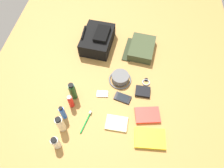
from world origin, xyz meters
TOP-DOWN VIEW (x-y plane):
  - ground_plane at (0.00, 0.00)m, footprint 2.64×2.02m
  - backpack at (0.42, 0.18)m, footprint 0.36×0.27m
  - toiletry_pouch at (0.39, -0.20)m, footprint 0.30×0.28m
  - bucket_hat at (0.07, -0.06)m, footprint 0.18×0.18m
  - toothpaste_tube at (-0.49, 0.29)m, footprint 0.05×0.05m
  - lotion_bottle at (-0.37, 0.29)m, footprint 0.05×0.05m
  - deodorant_spray at (-0.29, 0.30)m, footprint 0.03×0.03m
  - sunscreen_spray at (-0.20, 0.27)m, footprint 0.04×0.04m
  - shampoo_bottle at (-0.12, 0.27)m, footprint 0.05×0.05m
  - paperback_novel at (-0.37, -0.30)m, footprint 0.15×0.21m
  - travel_guidebook at (-0.21, -0.28)m, footprint 0.15×0.19m
  - cell_phone at (-0.09, -0.09)m, footprint 0.10×0.14m
  - media_player at (-0.07, 0.06)m, footprint 0.06×0.09m
  - wristwatch at (0.07, -0.26)m, footprint 0.07×0.06m
  - toothbrush at (-0.30, 0.14)m, footprint 0.17×0.05m
  - wallet at (-0.02, -0.24)m, footprint 0.09×0.11m
  - notepad at (-0.29, -0.07)m, footprint 0.12×0.15m

SIDE VIEW (x-z plane):
  - ground_plane at x=0.00m, z-range -0.02..0.00m
  - media_player at x=-0.07m, z-range 0.00..0.01m
  - wristwatch at x=0.07m, z-range 0.00..0.01m
  - cell_phone at x=-0.09m, z-range 0.00..0.01m
  - toothbrush at x=-0.30m, z-range 0.00..0.02m
  - notepad at x=-0.29m, z-range 0.00..0.02m
  - travel_guidebook at x=-0.21m, z-range 0.00..0.02m
  - paperback_novel at x=-0.37m, z-range 0.00..0.03m
  - wallet at x=-0.02m, z-range 0.00..0.02m
  - bucket_hat at x=0.07m, z-range 0.00..0.06m
  - toiletry_pouch at x=0.39m, z-range 0.00..0.07m
  - toothpaste_tube at x=-0.49m, z-range 0.00..0.12m
  - sunscreen_spray at x=-0.20m, z-range 0.00..0.13m
  - backpack at x=0.42m, z-range -0.01..0.14m
  - deodorant_spray at x=-0.29m, z-range 0.00..0.14m
  - lotion_bottle at x=-0.37m, z-range 0.00..0.16m
  - shampoo_bottle at x=-0.12m, z-range 0.00..0.16m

